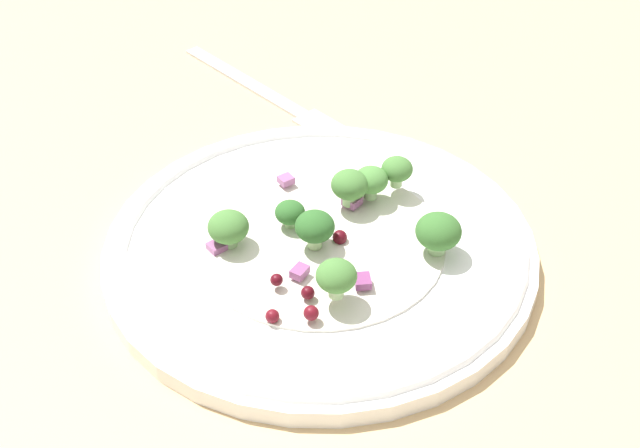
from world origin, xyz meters
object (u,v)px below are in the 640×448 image
at_px(broccoli_floret_1, 315,227).
at_px(broccoli_floret_2, 347,182).
at_px(broccoli_floret_0, 228,228).
at_px(plate, 320,246).
at_px(fork, 267,93).

distance_m(broccoli_floret_1, broccoli_floret_2, 0.05).
bearing_deg(broccoli_floret_1, broccoli_floret_0, 60.97).
bearing_deg(broccoli_floret_0, plate, -112.30).
bearing_deg(fork, plate, 165.13).
distance_m(broccoli_floret_0, broccoli_floret_1, 0.05).
height_order(broccoli_floret_1, broccoli_floret_2, broccoli_floret_2).
xyz_separation_m(plate, broccoli_floret_1, (-0.00, 0.01, 0.02)).
xyz_separation_m(plate, broccoli_floret_0, (0.02, 0.05, 0.02)).
height_order(broccoli_floret_1, fork, broccoli_floret_1).
height_order(broccoli_floret_2, fork, broccoli_floret_2).
relative_size(plate, broccoli_floret_0, 10.49).
distance_m(broccoli_floret_1, fork, 0.21).
distance_m(broccoli_floret_2, fork, 0.18).
bearing_deg(plate, fork, -14.87).
height_order(broccoli_floret_0, broccoli_floret_2, broccoli_floret_2).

